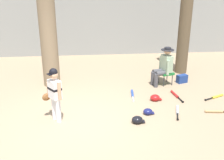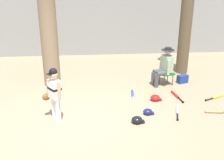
{
  "view_description": "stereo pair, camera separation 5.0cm",
  "coord_description": "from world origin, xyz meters",
  "px_view_note": "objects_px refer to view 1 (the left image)",
  "views": [
    {
      "loc": [
        0.33,
        -5.69,
        3.21
      ],
      "look_at": [
        0.92,
        0.72,
        0.75
      ],
      "focal_mm": 43.57,
      "sensor_mm": 36.0,
      "label": 1
    },
    {
      "loc": [
        0.38,
        -5.7,
        3.21
      ],
      "look_at": [
        0.92,
        0.72,
        0.75
      ],
      "focal_mm": 43.57,
      "sensor_mm": 36.0,
      "label": 2
    }
  ],
  "objects_px": {
    "bat_aluminum_silver": "(177,111)",
    "batting_helmet_red": "(155,98)",
    "young_ballplayer": "(54,91)",
    "bat_yellow_trainer": "(216,97)",
    "batting_helmet_navy": "(148,112)",
    "tree_behind_spectator": "(186,18)",
    "bat_blue_youth": "(132,94)",
    "batting_helmet_black": "(137,120)",
    "seated_spectator": "(164,65)",
    "folding_stool": "(166,73)",
    "bat_red_barrel": "(176,95)",
    "tree_near_player": "(47,16)",
    "handbag_beside_stool": "(182,79)",
    "bat_wood_tan": "(216,111)"
  },
  "relations": [
    {
      "from": "bat_red_barrel",
      "to": "batting_helmet_red",
      "type": "bearing_deg",
      "value": -160.56
    },
    {
      "from": "young_ballplayer",
      "to": "batting_helmet_red",
      "type": "distance_m",
      "value": 2.83
    },
    {
      "from": "folding_stool",
      "to": "handbag_beside_stool",
      "type": "height_order",
      "value": "folding_stool"
    },
    {
      "from": "bat_yellow_trainer",
      "to": "bat_wood_tan",
      "type": "bearing_deg",
      "value": -114.85
    },
    {
      "from": "young_ballplayer",
      "to": "bat_yellow_trainer",
      "type": "distance_m",
      "value": 4.51
    },
    {
      "from": "batting_helmet_black",
      "to": "batting_helmet_navy",
      "type": "bearing_deg",
      "value": 49.63
    },
    {
      "from": "tree_near_player",
      "to": "young_ballplayer",
      "type": "xyz_separation_m",
      "value": [
        0.35,
        -2.35,
        -1.4
      ]
    },
    {
      "from": "bat_aluminum_silver",
      "to": "batting_helmet_red",
      "type": "bearing_deg",
      "value": 118.81
    },
    {
      "from": "tree_near_player",
      "to": "seated_spectator",
      "type": "distance_m",
      "value": 3.81
    },
    {
      "from": "handbag_beside_stool",
      "to": "batting_helmet_black",
      "type": "bearing_deg",
      "value": -128.0
    },
    {
      "from": "bat_aluminum_silver",
      "to": "bat_yellow_trainer",
      "type": "height_order",
      "value": "same"
    },
    {
      "from": "bat_yellow_trainer",
      "to": "batting_helmet_black",
      "type": "xyz_separation_m",
      "value": [
        -2.47,
        -1.19,
        0.04
      ]
    },
    {
      "from": "tree_behind_spectator",
      "to": "bat_aluminum_silver",
      "type": "xyz_separation_m",
      "value": [
        -1.08,
        -2.99,
        -1.88
      ]
    },
    {
      "from": "tree_near_player",
      "to": "handbag_beside_stool",
      "type": "bearing_deg",
      "value": -3.24
    },
    {
      "from": "tree_behind_spectator",
      "to": "batting_helmet_red",
      "type": "relative_size",
      "value": 13.93
    },
    {
      "from": "seated_spectator",
      "to": "batting_helmet_black",
      "type": "height_order",
      "value": "seated_spectator"
    },
    {
      "from": "bat_blue_youth",
      "to": "bat_wood_tan",
      "type": "height_order",
      "value": "same"
    },
    {
      "from": "bat_yellow_trainer",
      "to": "folding_stool",
      "type": "bearing_deg",
      "value": 135.16
    },
    {
      "from": "bat_red_barrel",
      "to": "batting_helmet_navy",
      "type": "bearing_deg",
      "value": -135.65
    },
    {
      "from": "batting_helmet_red",
      "to": "young_ballplayer",
      "type": "bearing_deg",
      "value": -161.7
    },
    {
      "from": "folding_stool",
      "to": "bat_red_barrel",
      "type": "height_order",
      "value": "folding_stool"
    },
    {
      "from": "tree_near_player",
      "to": "bat_yellow_trainer",
      "type": "height_order",
      "value": "tree_near_player"
    },
    {
      "from": "bat_yellow_trainer",
      "to": "batting_helmet_red",
      "type": "height_order",
      "value": "batting_helmet_red"
    },
    {
      "from": "tree_behind_spectator",
      "to": "bat_yellow_trainer",
      "type": "relative_size",
      "value": 6.55
    },
    {
      "from": "young_ballplayer",
      "to": "handbag_beside_stool",
      "type": "relative_size",
      "value": 3.84
    },
    {
      "from": "bat_yellow_trainer",
      "to": "batting_helmet_navy",
      "type": "bearing_deg",
      "value": -159.69
    },
    {
      "from": "bat_blue_youth",
      "to": "bat_yellow_trainer",
      "type": "height_order",
      "value": "same"
    },
    {
      "from": "tree_near_player",
      "to": "bat_aluminum_silver",
      "type": "height_order",
      "value": "tree_near_player"
    },
    {
      "from": "folding_stool",
      "to": "young_ballplayer",
      "type": "bearing_deg",
      "value": -147.85
    },
    {
      "from": "folding_stool",
      "to": "bat_aluminum_silver",
      "type": "relative_size",
      "value": 0.68
    },
    {
      "from": "tree_behind_spectator",
      "to": "bat_yellow_trainer",
      "type": "xyz_separation_m",
      "value": [
        0.28,
        -2.25,
        -1.88
      ]
    },
    {
      "from": "young_ballplayer",
      "to": "folding_stool",
      "type": "relative_size",
      "value": 2.65
    },
    {
      "from": "young_ballplayer",
      "to": "bat_blue_youth",
      "type": "xyz_separation_m",
      "value": [
        2.04,
        1.26,
        -0.71
      ]
    },
    {
      "from": "seated_spectator",
      "to": "handbag_beside_stool",
      "type": "xyz_separation_m",
      "value": [
        0.67,
        0.12,
        -0.51
      ]
    },
    {
      "from": "batting_helmet_red",
      "to": "folding_stool",
      "type": "bearing_deg",
      "value": 62.22
    },
    {
      "from": "batting_helmet_navy",
      "to": "batting_helmet_red",
      "type": "xyz_separation_m",
      "value": [
        0.37,
        0.77,
        0.01
      ]
    },
    {
      "from": "seated_spectator",
      "to": "bat_aluminum_silver",
      "type": "distance_m",
      "value": 1.96
    },
    {
      "from": "young_ballplayer",
      "to": "batting_helmet_black",
      "type": "height_order",
      "value": "young_ballplayer"
    },
    {
      "from": "young_ballplayer",
      "to": "bat_yellow_trainer",
      "type": "xyz_separation_m",
      "value": [
        4.37,
        0.88,
        -0.71
      ]
    },
    {
      "from": "tree_behind_spectator",
      "to": "handbag_beside_stool",
      "type": "distance_m",
      "value": 2.07
    },
    {
      "from": "tree_behind_spectator",
      "to": "folding_stool",
      "type": "xyz_separation_m",
      "value": [
        -0.87,
        -1.1,
        -1.55
      ]
    },
    {
      "from": "tree_behind_spectator",
      "to": "seated_spectator",
      "type": "relative_size",
      "value": 3.65
    },
    {
      "from": "tree_behind_spectator",
      "to": "bat_blue_youth",
      "type": "distance_m",
      "value": 3.35
    },
    {
      "from": "tree_behind_spectator",
      "to": "batting_helmet_black",
      "type": "relative_size",
      "value": 14.19
    },
    {
      "from": "bat_aluminum_silver",
      "to": "bat_red_barrel",
      "type": "bearing_deg",
      "value": 74.99
    },
    {
      "from": "bat_wood_tan",
      "to": "bat_yellow_trainer",
      "type": "relative_size",
      "value": 1.11
    },
    {
      "from": "seated_spectator",
      "to": "batting_helmet_black",
      "type": "distance_m",
      "value": 2.67
    },
    {
      "from": "tree_behind_spectator",
      "to": "bat_yellow_trainer",
      "type": "height_order",
      "value": "tree_behind_spectator"
    },
    {
      "from": "bat_aluminum_silver",
      "to": "bat_wood_tan",
      "type": "relative_size",
      "value": 0.98
    },
    {
      "from": "handbag_beside_stool",
      "to": "batting_helmet_red",
      "type": "height_order",
      "value": "handbag_beside_stool"
    }
  ]
}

